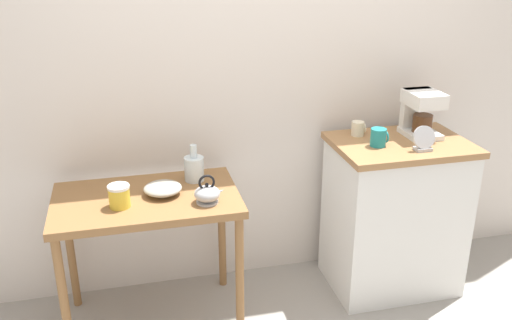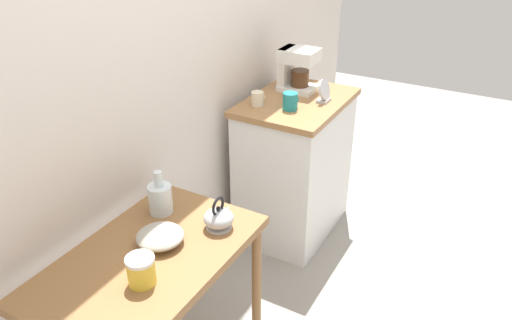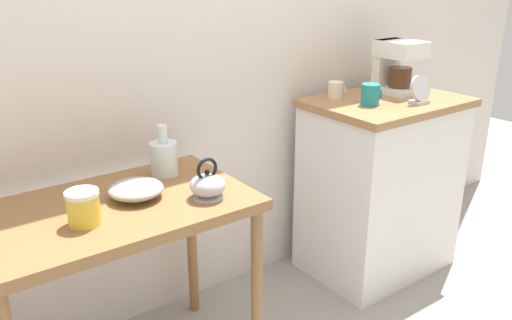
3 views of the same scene
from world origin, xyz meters
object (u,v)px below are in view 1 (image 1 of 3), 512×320
object	(u,v)px
glass_carafe_vase	(194,168)
coffee_maker	(421,111)
bowl_stoneware	(163,188)
mug_dark_teal	(379,137)
teakettle	(207,194)
canister_enamel	(119,196)
table_clock	(424,140)
mug_small_cream	(358,128)

from	to	relation	value
glass_carafe_vase	coffee_maker	size ratio (longest dim) A/B	0.78
bowl_stoneware	coffee_maker	world-z (taller)	coffee_maker
glass_carafe_vase	mug_dark_teal	size ratio (longest dim) A/B	2.05
glass_carafe_vase	teakettle	bearing A→B (deg)	-85.13
canister_enamel	mug_dark_teal	size ratio (longest dim) A/B	1.15
coffee_maker	table_clock	xyz separation A→B (m)	(-0.10, -0.24, -0.08)
bowl_stoneware	teakettle	world-z (taller)	teakettle
mug_dark_teal	table_clock	xyz separation A→B (m)	(0.20, -0.12, 0.01)
teakettle	canister_enamel	world-z (taller)	teakettle
mug_small_cream	mug_dark_teal	distance (m)	0.19
mug_dark_teal	table_clock	world-z (taller)	table_clock
canister_enamel	table_clock	bearing A→B (deg)	-1.27
teakettle	mug_small_cream	world-z (taller)	mug_small_cream
mug_dark_teal	bowl_stoneware	bearing A→B (deg)	179.79
mug_small_cream	canister_enamel	bearing A→B (deg)	-168.49
bowl_stoneware	teakettle	size ratio (longest dim) A/B	1.24
teakettle	table_clock	world-z (taller)	table_clock
coffee_maker	mug_dark_teal	bearing A→B (deg)	-159.36
bowl_stoneware	coffee_maker	distance (m)	1.51
mug_dark_teal	table_clock	bearing A→B (deg)	-31.07
teakettle	canister_enamel	xyz separation A→B (m)	(-0.42, 0.06, 0.01)
teakettle	table_clock	distance (m)	1.18
glass_carafe_vase	canister_enamel	xyz separation A→B (m)	(-0.40, -0.23, -0.01)
teakettle	mug_small_cream	xyz separation A→B (m)	(0.93, 0.33, 0.15)
bowl_stoneware	mug_dark_teal	size ratio (longest dim) A/B	1.96
coffee_maker	table_clock	size ratio (longest dim) A/B	1.92
teakettle	coffee_maker	xyz separation A→B (m)	(1.27, 0.26, 0.25)
mug_small_cream	mug_dark_teal	world-z (taller)	mug_dark_teal
coffee_maker	mug_dark_teal	size ratio (longest dim) A/B	2.63
teakettle	coffee_maker	world-z (taller)	coffee_maker
coffee_maker	mug_dark_teal	world-z (taller)	coffee_maker
coffee_maker	teakettle	bearing A→B (deg)	-168.57
bowl_stoneware	glass_carafe_vase	xyz separation A→B (m)	(0.18, 0.14, 0.04)
teakettle	glass_carafe_vase	bearing A→B (deg)	94.87
table_clock	canister_enamel	bearing A→B (deg)	178.73
bowl_stoneware	teakettle	distance (m)	0.25
coffee_maker	table_clock	bearing A→B (deg)	-113.60
canister_enamel	coffee_maker	xyz separation A→B (m)	(1.69, 0.20, 0.25)
table_clock	mug_small_cream	bearing A→B (deg)	127.47
table_clock	bowl_stoneware	bearing A→B (deg)	174.79
mug_small_cream	coffee_maker	bearing A→B (deg)	-12.43
glass_carafe_vase	table_clock	distance (m)	1.23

